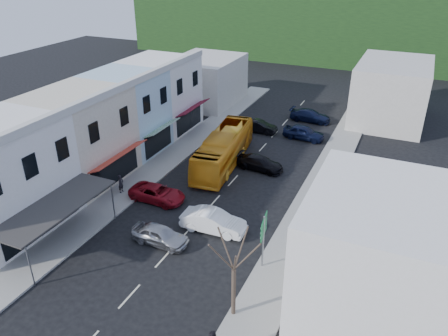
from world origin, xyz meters
TOP-DOWN VIEW (x-y plane):
  - ground at (0.00, 0.00)m, footprint 120.00×120.00m
  - sidewalk_left at (-7.50, 10.00)m, footprint 3.00×52.00m
  - sidewalk_right at (7.50, 10.00)m, footprint 3.00×52.00m
  - shopfront_row at (-12.49, 5.00)m, footprint 8.25×30.00m
  - right_building at (13.50, -4.00)m, footprint 8.00×9.00m
  - distant_block_left at (-12.00, 27.00)m, footprint 8.00×10.00m
  - distant_block_right at (11.00, 30.00)m, footprint 8.00×12.00m
  - hillside at (-1.45, 65.09)m, footprint 80.00×26.00m
  - bus at (-2.13, 10.70)m, footprint 3.82×11.81m
  - car_silver at (-1.08, -2.68)m, footprint 4.43×1.88m
  - car_white at (1.71, 0.26)m, footprint 4.47×1.99m
  - car_red at (-4.38, 2.30)m, footprint 4.62×1.94m
  - car_black_near at (1.42, 11.07)m, footprint 4.66×2.27m
  - car_navy_mid at (3.31, 19.93)m, footprint 4.52×2.13m
  - car_black_far at (-1.87, 19.86)m, footprint 4.42×1.85m
  - car_navy_far at (2.61, 25.60)m, footprint 4.55×1.96m
  - pedestrian_left at (-7.78, 2.01)m, footprint 0.41×0.61m
  - direction_sign at (6.40, -2.20)m, footprint 0.70×1.84m
  - street_tree at (6.30, -6.80)m, footprint 2.57×2.57m
  - traffic_signal at (6.60, 30.90)m, footprint 0.71×1.08m

SIDE VIEW (x-z plane):
  - ground at x=0.00m, z-range 0.00..0.00m
  - sidewalk_left at x=-7.50m, z-range 0.00..0.15m
  - sidewalk_right at x=7.50m, z-range 0.00..0.15m
  - car_silver at x=-1.08m, z-range 0.00..1.40m
  - car_white at x=1.71m, z-range 0.00..1.40m
  - car_red at x=-4.38m, z-range 0.00..1.40m
  - car_black_near at x=1.42m, z-range 0.00..1.40m
  - car_navy_mid at x=3.31m, z-range 0.00..1.40m
  - car_black_far at x=-1.87m, z-range 0.00..1.40m
  - car_navy_far at x=2.61m, z-range 0.00..1.40m
  - pedestrian_left at x=-7.78m, z-range 0.15..1.85m
  - bus at x=-2.13m, z-range 0.00..3.10m
  - direction_sign at x=6.40m, z-range 0.00..3.97m
  - traffic_signal at x=6.60m, z-range 0.00..4.82m
  - distant_block_left at x=-12.00m, z-range 0.00..6.00m
  - street_tree at x=6.30m, z-range 0.00..6.59m
  - distant_block_right at x=11.00m, z-range 0.00..7.00m
  - shopfront_row at x=-12.49m, z-range 0.00..8.00m
  - right_building at x=13.50m, z-range 0.00..8.00m
  - hillside at x=-1.45m, z-range -0.27..13.73m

